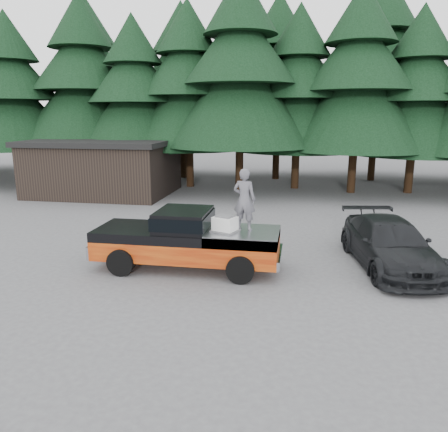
% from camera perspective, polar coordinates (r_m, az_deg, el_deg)
% --- Properties ---
extents(ground, '(120.00, 120.00, 0.00)m').
position_cam_1_polar(ground, '(14.16, -2.16, -6.87)').
color(ground, '#4C4D4F').
rests_on(ground, ground).
extents(pickup_truck, '(6.00, 2.04, 1.33)m').
position_cam_1_polar(pickup_truck, '(14.04, -4.81, -4.22)').
color(pickup_truck, '#BF5513').
rests_on(pickup_truck, ground).
extents(truck_cab, '(1.66, 1.90, 0.59)m').
position_cam_1_polar(truck_cab, '(13.80, -5.29, -0.40)').
color(truck_cab, black).
rests_on(truck_cab, pickup_truck).
extents(air_compressor, '(0.81, 0.74, 0.45)m').
position_cam_1_polar(air_compressor, '(13.33, 0.14, -1.15)').
color(air_compressor, silver).
rests_on(air_compressor, pickup_truck).
extents(man_on_bed, '(0.78, 0.59, 1.93)m').
position_cam_1_polar(man_on_bed, '(13.40, 2.67, 2.16)').
color(man_on_bed, '#54535A').
rests_on(man_on_bed, pickup_truck).
extents(parked_car, '(2.99, 5.57, 1.53)m').
position_cam_1_polar(parked_car, '(15.07, 20.80, -3.43)').
color(parked_car, black).
rests_on(parked_car, ground).
extents(utility_building, '(8.40, 6.40, 3.30)m').
position_cam_1_polar(utility_building, '(27.82, -15.37, 6.24)').
color(utility_building, black).
rests_on(utility_building, ground).
extents(treeline, '(60.15, 16.05, 17.50)m').
position_cam_1_polar(treeline, '(30.40, 5.67, 18.66)').
color(treeline, black).
rests_on(treeline, ground).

